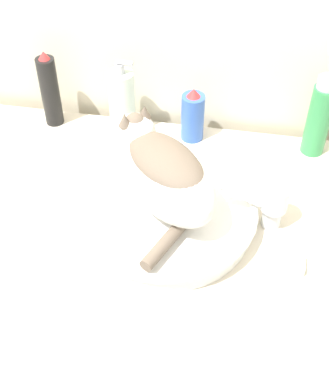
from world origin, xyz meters
TOP-DOWN VIEW (x-y plane):
  - vanity_counter at (0.00, 0.31)m, footprint 1.19×0.63m
  - sink_basin at (0.04, 0.26)m, footprint 0.41×0.41m
  - cat at (0.03, 0.26)m, footprint 0.31×0.35m
  - faucet at (0.27, 0.29)m, footprint 0.16×0.06m
  - shampoo_bottle_tall at (0.38, 0.58)m, footprint 0.06×0.06m
  - spray_bottle_trigger at (0.06, 0.58)m, footprint 0.06×0.06m
  - hairspray_can_black at (-0.33, 0.58)m, footprint 0.05×0.05m
  - soap_pump_bottle at (-0.13, 0.58)m, footprint 0.07×0.07m
  - soap_bar at (0.32, 0.18)m, footprint 0.07×0.04m

SIDE VIEW (x-z plane):
  - vanity_counter at x=0.00m, z-range 0.00..0.83m
  - soap_bar at x=0.32m, z-range 0.83..0.85m
  - sink_basin at x=0.04m, z-range 0.83..0.89m
  - spray_bottle_trigger at x=0.06m, z-range 0.82..0.97m
  - faucet at x=0.27m, z-range 0.83..0.96m
  - soap_pump_bottle at x=-0.13m, z-range 0.81..1.03m
  - hairspray_can_black at x=-0.33m, z-range 0.82..1.04m
  - shampoo_bottle_tall at x=0.38m, z-range 0.82..1.04m
  - cat at x=0.03m, z-range 0.88..1.07m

